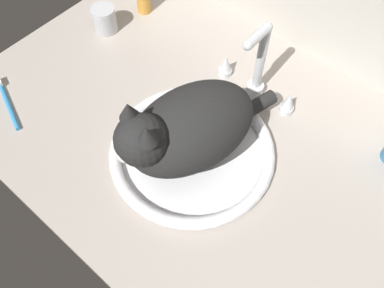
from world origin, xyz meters
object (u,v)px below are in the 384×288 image
Objects in this scene: faucet at (257,71)px; cat at (184,130)px; toothbrush at (7,102)px; sink_basin at (192,151)px; metal_jar at (105,19)px.

faucet is 23.73cm from cat.
cat is 44.58cm from toothbrush.
faucet reaches higher than sink_basin.
toothbrush is (-41.10, -17.13, -0.51)cm from sink_basin.
faucet is 0.56× the size of cat.
toothbrush is at bearing -136.48° from faucet.
faucet is (0.00, 21.90, 6.45)cm from sink_basin.
sink_basin is 1.68× the size of faucet.
metal_jar is at bearing -170.21° from faucet.
sink_basin is 44.53cm from toothbrush.
toothbrush is (-41.10, -39.03, -6.96)cm from faucet.
toothbrush is (-40.67, -15.46, -9.73)cm from cat.
cat is at bearing -91.06° from faucet.
cat is 2.33× the size of toothbrush.
faucet is at bearing 90.00° from sink_basin.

